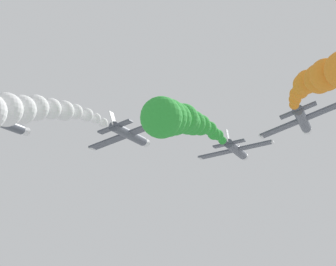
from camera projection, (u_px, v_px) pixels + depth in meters
The scene contains 5 objects.
airplane_lead at pixel (236, 150), 75.07m from camera, with size 9.49×10.35×2.82m.
smoke_trail_lead at pixel (181, 121), 49.24m from camera, with size 3.54×27.96×5.45m.
airplane_left_inner at pixel (129, 134), 68.43m from camera, with size 9.25×10.35×3.37m.
airplane_right_inner at pixel (302, 120), 63.54m from camera, with size 9.14×10.35×3.54m.
smoke_trail_right_inner at pixel (321, 79), 44.23m from camera, with size 6.67×18.02×3.78m.
Camera 1 is at (20.18, -62.98, 63.24)m, focal length 64.58 mm.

